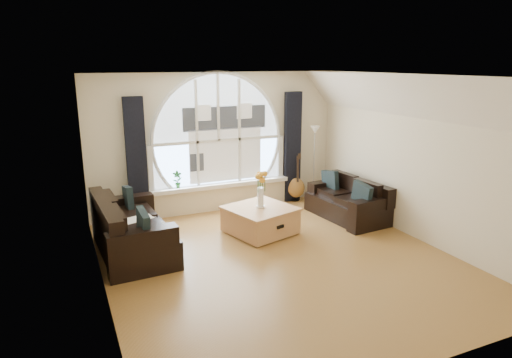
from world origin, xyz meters
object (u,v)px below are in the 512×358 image
Objects in this scene: sofa_left at (133,228)px; vase_flowers at (260,185)px; coffee_chest at (260,219)px; potted_plant at (177,179)px; sofa_right at (347,198)px; guitar at (296,177)px; floor_lamp at (314,164)px.

vase_flowers reaches higher than sofa_left.
coffee_chest is 0.60m from vase_flowers.
potted_plant reaches higher than coffee_chest.
guitar is at bearing 100.42° from sofa_right.
guitar reaches higher than sofa_right.
guitar is 2.52m from potted_plant.
vase_flowers is 1.83m from potted_plant.
sofa_right is 1.83m from coffee_chest.
sofa_left is at bearing 162.60° from coffee_chest.
sofa_left is 1.84× the size of guitar.
floor_lamp is (1.84, 1.30, 0.55)m from coffee_chest.
sofa_left is at bearing 174.98° from sofa_right.
vase_flowers reaches higher than potted_plant.
sofa_left is 2.19m from vase_flowers.
floor_lamp is at bearing 14.43° from guitar.
sofa_left is 1.20× the size of sofa_right.
vase_flowers is 2.09× the size of potted_plant.
sofa_left is 5.81× the size of potted_plant.
sofa_right is 1.37m from guitar.
floor_lamp reaches higher than sofa_left.
sofa_right is at bearing -26.54° from potted_plant.
coffee_chest is 2.32m from floor_lamp.
sofa_right reaches higher than coffee_chest.
coffee_chest is 1.89m from potted_plant.
potted_plant is at bearing 125.54° from vase_flowers.
vase_flowers is at bearing -113.47° from guitar.
vase_flowers is 0.44× the size of floor_lamp.
sofa_left is at bearing -136.40° from guitar.
sofa_left is 2.78× the size of vase_flowers.
floor_lamp is at bearing 19.06° from coffee_chest.
sofa_left is at bearing -126.85° from potted_plant.
floor_lamp is at bearing 35.29° from vase_flowers.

